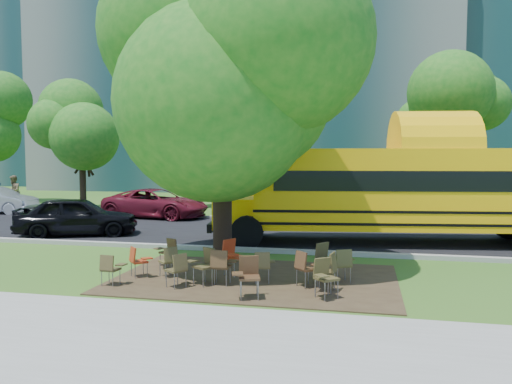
% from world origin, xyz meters
% --- Properties ---
extents(ground, '(160.00, 160.00, 0.00)m').
position_xyz_m(ground, '(0.00, 0.00, 0.00)').
color(ground, '#2A581B').
rests_on(ground, ground).
extents(sidewalk, '(60.00, 4.00, 0.04)m').
position_xyz_m(sidewalk, '(0.00, -5.00, 0.02)').
color(sidewalk, gray).
rests_on(sidewalk, ground).
extents(dirt_patch, '(7.00, 4.50, 0.03)m').
position_xyz_m(dirt_patch, '(1.00, -0.50, 0.01)').
color(dirt_patch, '#382819').
rests_on(dirt_patch, ground).
extents(asphalt_road, '(80.00, 8.00, 0.04)m').
position_xyz_m(asphalt_road, '(0.00, 7.00, 0.02)').
color(asphalt_road, black).
rests_on(asphalt_road, ground).
extents(kerb_near, '(80.00, 0.25, 0.14)m').
position_xyz_m(kerb_near, '(0.00, 3.00, 0.07)').
color(kerb_near, gray).
rests_on(kerb_near, ground).
extents(kerb_far, '(80.00, 0.25, 0.14)m').
position_xyz_m(kerb_far, '(0.00, 11.10, 0.07)').
color(kerb_far, gray).
rests_on(kerb_far, ground).
extents(building_main, '(38.00, 16.00, 22.00)m').
position_xyz_m(building_main, '(-8.00, 36.00, 11.00)').
color(building_main, slate).
rests_on(building_main, ground).
extents(building_left, '(26.00, 14.00, 20.00)m').
position_xyz_m(building_left, '(-38.00, 40.00, 10.00)').
color(building_left, slate).
rests_on(building_left, ground).
extents(bg_tree_0, '(5.20, 5.20, 7.18)m').
position_xyz_m(bg_tree_0, '(-12.00, 13.00, 4.57)').
color(bg_tree_0, black).
rests_on(bg_tree_0, ground).
extents(bg_tree_2, '(4.80, 4.80, 6.62)m').
position_xyz_m(bg_tree_2, '(-5.00, 16.00, 4.21)').
color(bg_tree_2, black).
rests_on(bg_tree_2, ground).
extents(bg_tree_3, '(5.60, 5.60, 7.84)m').
position_xyz_m(bg_tree_3, '(8.00, 14.00, 5.03)').
color(bg_tree_3, black).
rests_on(bg_tree_3, ground).
extents(main_tree, '(7.20, 7.20, 8.85)m').
position_xyz_m(main_tree, '(-0.43, 1.50, 5.24)').
color(main_tree, black).
rests_on(main_tree, ground).
extents(school_bus, '(13.97, 4.79, 3.35)m').
position_xyz_m(school_bus, '(5.83, 5.71, 1.94)').
color(school_bus, '#FFB908').
rests_on(school_bus, ground).
extents(chair_0, '(0.53, 0.46, 0.78)m').
position_xyz_m(chair_0, '(-2.20, -1.93, 0.48)').
color(chair_0, '#473C1E').
rests_on(chair_0, ground).
extents(chair_1, '(0.69, 0.54, 0.80)m').
position_xyz_m(chair_1, '(-1.94, -1.02, 0.49)').
color(chair_1, '#A73011').
rests_on(chair_1, ground).
extents(chair_2, '(0.56, 0.71, 0.84)m').
position_xyz_m(chair_2, '(-0.56, -1.76, 0.52)').
color(chair_2, '#483D1F').
rests_on(chair_2, ground).
extents(chair_3, '(0.76, 0.60, 0.90)m').
position_xyz_m(chair_3, '(-0.04, -1.34, 0.56)').
color(chair_3, '#43391D').
rests_on(chair_3, ground).
extents(chair_4, '(0.57, 0.52, 0.89)m').
position_xyz_m(chair_4, '(0.37, -1.34, 0.55)').
color(chair_4, '#442E18').
rests_on(chair_4, ground).
extents(chair_5, '(0.63, 0.68, 0.93)m').
position_xyz_m(chair_5, '(1.22, -2.24, 0.57)').
color(chair_5, '#462D19').
rests_on(chair_5, ground).
extents(chair_6, '(0.54, 0.67, 0.92)m').
position_xyz_m(chair_6, '(2.87, -1.35, 0.57)').
color(chair_6, '#463B1E').
rests_on(chair_6, ground).
extents(chair_7, '(0.75, 0.60, 0.88)m').
position_xyz_m(chair_7, '(2.35, -1.10, 0.54)').
color(chair_7, '#52331D').
rests_on(chair_7, ground).
extents(chair_8, '(0.55, 0.69, 0.81)m').
position_xyz_m(chair_8, '(-1.16, -0.80, 0.50)').
color(chair_8, brown).
rests_on(chair_8, ground).
extents(chair_9, '(0.63, 0.50, 0.78)m').
position_xyz_m(chair_9, '(-1.71, 0.46, 0.48)').
color(chair_9, '#49331A').
rests_on(chair_9, ground).
extents(chair_10, '(0.62, 0.79, 0.94)m').
position_xyz_m(chair_10, '(0.33, -0.26, 0.58)').
color(chair_10, '#AD3112').
rests_on(chair_10, ground).
extents(chair_11, '(0.54, 0.56, 0.80)m').
position_xyz_m(chair_11, '(1.29, -0.91, 0.49)').
color(chair_11, '#4A4020').
rests_on(chair_11, ground).
extents(chair_12, '(0.63, 0.80, 0.93)m').
position_xyz_m(chair_12, '(2.73, -0.22, 0.57)').
color(chair_12, '#473C1E').
rests_on(chair_12, ground).
extents(chair_13, '(0.59, 0.68, 0.86)m').
position_xyz_m(chair_13, '(3.18, -0.47, 0.53)').
color(chair_13, '#43401D').
rests_on(chair_13, ground).
extents(chair_14, '(0.60, 0.75, 0.88)m').
position_xyz_m(chair_14, '(2.84, -1.89, 0.55)').
color(chair_14, '#4B4120').
rests_on(chair_14, ground).
extents(black_car, '(4.91, 3.38, 1.55)m').
position_xyz_m(black_car, '(-7.24, 4.77, 0.78)').
color(black_car, black).
rests_on(black_car, ground).
extents(bg_car_red, '(5.61, 3.14, 1.48)m').
position_xyz_m(bg_car_red, '(-6.58, 10.80, 0.74)').
color(bg_car_red, '#580F1C').
rests_on(bg_car_red, ground).
extents(pedestrian_a, '(0.50, 0.64, 1.54)m').
position_xyz_m(pedestrian_a, '(-18.32, 14.00, 0.77)').
color(pedestrian_a, '#334B74').
rests_on(pedestrian_a, ground).
extents(pedestrian_b, '(1.15, 1.21, 1.96)m').
position_xyz_m(pedestrian_b, '(-17.30, 13.95, 0.98)').
color(pedestrian_b, '#7D684B').
rests_on(pedestrian_b, ground).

